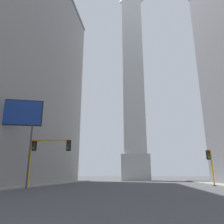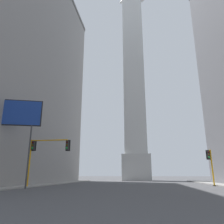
{
  "view_description": "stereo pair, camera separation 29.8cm",
  "coord_description": "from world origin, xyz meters",
  "px_view_note": "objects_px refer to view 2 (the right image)",
  "views": [
    {
      "loc": [
        1.8,
        -0.44,
        1.5
      ],
      "look_at": [
        -3.47,
        37.13,
        12.37
      ],
      "focal_mm": 35.0,
      "sensor_mm": 36.0,
      "label": 1
    },
    {
      "loc": [
        2.1,
        -0.4,
        1.5
      ],
      "look_at": [
        -3.47,
        37.13,
        12.37
      ],
      "focal_mm": 35.0,
      "sensor_mm": 36.0,
      "label": 2
    }
  ],
  "objects_px": {
    "traffic_light_mid_left": "(44,150)",
    "traffic_light_mid_right": "(210,162)",
    "obelisk": "(134,75)",
    "billboard_sign": "(14,115)"
  },
  "relations": [
    {
      "from": "obelisk",
      "to": "billboard_sign",
      "type": "distance_m",
      "value": 42.14
    },
    {
      "from": "traffic_light_mid_left",
      "to": "billboard_sign",
      "type": "relative_size",
      "value": 0.56
    },
    {
      "from": "traffic_light_mid_left",
      "to": "traffic_light_mid_right",
      "type": "relative_size",
      "value": 1.17
    },
    {
      "from": "billboard_sign",
      "to": "traffic_light_mid_right",
      "type": "bearing_deg",
      "value": 22.45
    },
    {
      "from": "obelisk",
      "to": "billboard_sign",
      "type": "bearing_deg",
      "value": -110.45
    },
    {
      "from": "obelisk",
      "to": "billboard_sign",
      "type": "xyz_separation_m",
      "value": [
        -12.84,
        -34.45,
        -20.6
      ]
    },
    {
      "from": "traffic_light_mid_left",
      "to": "billboard_sign",
      "type": "distance_m",
      "value": 5.44
    },
    {
      "from": "traffic_light_mid_right",
      "to": "billboard_sign",
      "type": "xyz_separation_m",
      "value": [
        -23.86,
        -9.86,
        4.96
      ]
    },
    {
      "from": "obelisk",
      "to": "traffic_light_mid_left",
      "type": "height_order",
      "value": "obelisk"
    },
    {
      "from": "traffic_light_mid_right",
      "to": "billboard_sign",
      "type": "bearing_deg",
      "value": -157.55
    }
  ]
}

